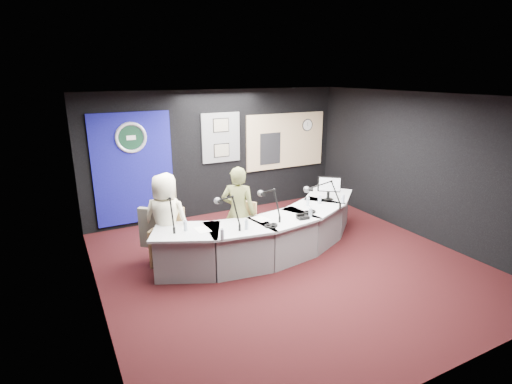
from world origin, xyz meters
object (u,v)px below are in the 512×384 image
person_woman (238,212)px  broadcast_desk (270,233)px  armchair_right (239,229)px  armchair_left (168,239)px  person_man (166,220)px

person_woman → broadcast_desk: bearing=-158.7°
broadcast_desk → armchair_right: 0.58m
broadcast_desk → armchair_left: armchair_left is taller
armchair_left → person_woman: bearing=26.5°
armchair_right → person_man: (-1.21, 0.24, 0.30)m
person_man → person_woman: (1.21, -0.24, 0.02)m
broadcast_desk → person_man: person_man is taller
broadcast_desk → armchair_right: bearing=164.0°
armchair_right → person_man: size_ratio=0.62×
person_man → person_woman: 1.23m
person_woman → armchair_right: bearing=-0.0°
broadcast_desk → person_woman: 0.72m
person_man → person_woman: bearing=-154.4°
broadcast_desk → armchair_left: bearing=167.3°
broadcast_desk → armchair_right: armchair_right is taller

